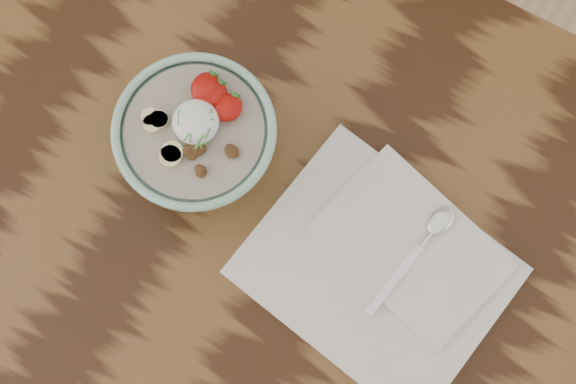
% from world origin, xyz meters
% --- Properties ---
extents(table, '(1.60, 0.90, 0.75)m').
position_xyz_m(table, '(0.00, 0.00, 0.66)').
color(table, black).
rests_on(table, ground).
extents(breakfast_bowl, '(0.18, 0.18, 0.12)m').
position_xyz_m(breakfast_bowl, '(0.02, 0.08, 0.81)').
color(breakfast_bowl, '#92C4AD').
rests_on(breakfast_bowl, table).
extents(napkin, '(0.32, 0.28, 0.02)m').
position_xyz_m(napkin, '(0.28, 0.07, 0.76)').
color(napkin, silver).
rests_on(napkin, table).
extents(spoon, '(0.05, 0.16, 0.01)m').
position_xyz_m(spoon, '(0.31, 0.12, 0.77)').
color(spoon, silver).
rests_on(spoon, napkin).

